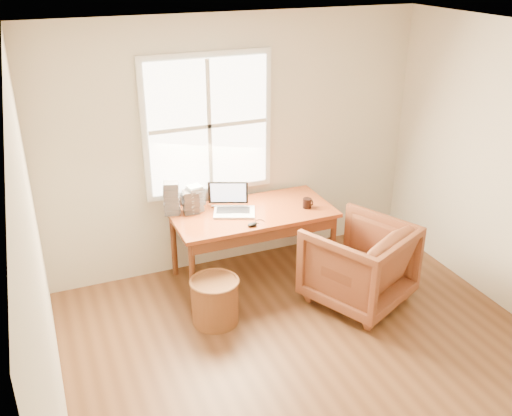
{
  "coord_description": "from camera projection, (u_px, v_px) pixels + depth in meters",
  "views": [
    {
      "loc": [
        -1.92,
        -2.97,
        3.15
      ],
      "look_at": [
        -0.02,
        1.65,
        0.85
      ],
      "focal_mm": 40.0,
      "sensor_mm": 36.0,
      "label": 1
    }
  ],
  "objects": [
    {
      "name": "desk",
      "position": [
        253.0,
        213.0,
        5.68
      ],
      "size": [
        1.6,
        0.8,
        0.04
      ],
      "primitive_type": "cube",
      "color": "brown",
      "rests_on": "room_shell"
    },
    {
      "name": "coffee_mug",
      "position": [
        307.0,
        203.0,
        5.72
      ],
      "size": [
        0.11,
        0.11,
        0.1
      ],
      "primitive_type": "cylinder",
      "rotation": [
        0.0,
        0.0,
        0.32
      ],
      "color": "black",
      "rests_on": "desk"
    },
    {
      "name": "laptop",
      "position": [
        234.0,
        201.0,
        5.56
      ],
      "size": [
        0.47,
        0.48,
        0.27
      ],
      "primitive_type": null,
      "rotation": [
        0.0,
        0.0,
        -0.38
      ],
      "color": "silver",
      "rests_on": "desk"
    },
    {
      "name": "cd_stack_c",
      "position": [
        172.0,
        198.0,
        5.55
      ],
      "size": [
        0.18,
        0.17,
        0.33
      ],
      "primitive_type": "cube",
      "rotation": [
        0.0,
        0.0,
        -0.32
      ],
      "color": "#93929E",
      "rests_on": "desk"
    },
    {
      "name": "cd_stack_a",
      "position": [
        195.0,
        199.0,
        5.61
      ],
      "size": [
        0.16,
        0.15,
        0.27
      ],
      "primitive_type": "cube",
      "rotation": [
        0.0,
        0.0,
        0.25
      ],
      "color": "silver",
      "rests_on": "desk"
    },
    {
      "name": "mouse",
      "position": [
        252.0,
        225.0,
        5.35
      ],
      "size": [
        0.11,
        0.08,
        0.03
      ],
      "primitive_type": "ellipsoid",
      "rotation": [
        0.0,
        0.0,
        0.17
      ],
      "color": "black",
      "rests_on": "desk"
    },
    {
      "name": "cd_stack_b",
      "position": [
        191.0,
        202.0,
        5.59
      ],
      "size": [
        0.16,
        0.14,
        0.23
      ],
      "primitive_type": "cube",
      "rotation": [
        0.0,
        0.0,
        -0.07
      ],
      "color": "#25262A",
      "rests_on": "desk"
    },
    {
      "name": "wicker_stool",
      "position": [
        215.0,
        301.0,
        5.18
      ],
      "size": [
        0.55,
        0.55,
        0.43
      ],
      "primitive_type": "cylinder",
      "rotation": [
        0.0,
        0.0,
        0.38
      ],
      "color": "brown",
      "rests_on": "room_shell"
    },
    {
      "name": "armchair",
      "position": [
        358.0,
        264.0,
        5.42
      ],
      "size": [
        1.16,
        1.17,
        0.8
      ],
      "primitive_type": "imported",
      "rotation": [
        0.0,
        0.0,
        3.59
      ],
      "color": "brown",
      "rests_on": "room_shell"
    },
    {
      "name": "room_shell",
      "position": [
        336.0,
        229.0,
        4.05
      ],
      "size": [
        4.04,
        4.54,
        2.64
      ],
      "color": "brown",
      "rests_on": "ground"
    },
    {
      "name": "cd_stack_d",
      "position": [
        196.0,
        197.0,
        5.77
      ],
      "size": [
        0.17,
        0.16,
        0.18
      ],
      "primitive_type": "cube",
      "rotation": [
        0.0,
        0.0,
        0.33
      ],
      "color": "silver",
      "rests_on": "desk"
    }
  ]
}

